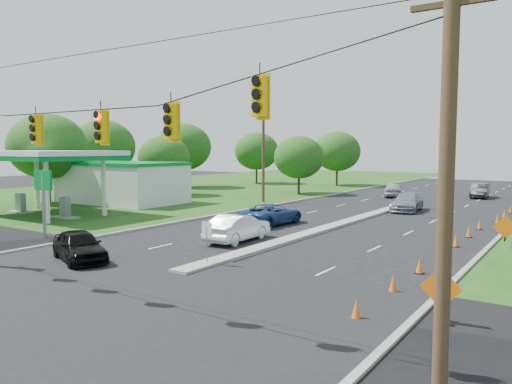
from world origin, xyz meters
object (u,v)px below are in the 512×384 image
Objects in this scene: black_sedan at (79,246)px; blue_pickup at (271,214)px; white_sedan at (238,228)px; gas_station at (110,178)px.

black_sedan reaches higher than blue_pickup.
white_sedan is 0.90× the size of blue_pickup.
black_sedan is 9.02m from white_sedan.
blue_pickup is at bearing -77.36° from white_sedan.
black_sedan is at bearing -43.24° from gas_station.
black_sedan is 0.92× the size of white_sedan.
white_sedan is at bearing 109.19° from blue_pickup.
black_sedan is at bearing 88.49° from blue_pickup.
blue_pickup is (-1.78, 6.53, -0.05)m from white_sedan.
black_sedan is at bearing 66.58° from white_sedan.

